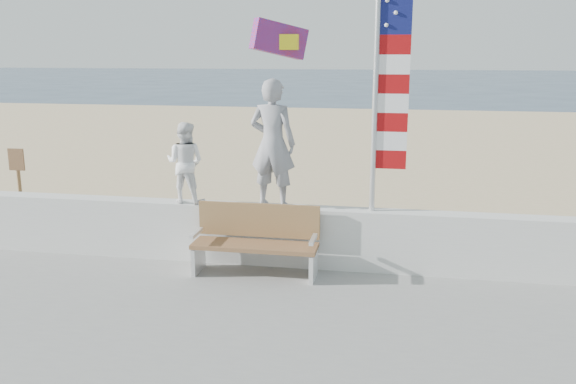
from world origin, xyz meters
name	(u,v)px	position (x,y,z in m)	size (l,w,h in m)	color
ground	(245,332)	(0.00, 0.00, 0.00)	(220.00, 220.00, 0.00)	#2A3E55
sand	(330,179)	(0.00, 9.00, 0.04)	(90.00, 40.00, 0.08)	#CFB78A
seawall	(277,235)	(0.00, 2.00, 0.63)	(30.00, 0.35, 0.90)	silver
adult	(273,143)	(-0.06, 2.00, 2.02)	(0.69, 0.45, 1.88)	gray
child	(185,163)	(-1.42, 2.00, 1.69)	(0.60, 0.47, 1.23)	white
bench	(256,239)	(-0.22, 1.55, 0.69)	(1.80, 0.57, 1.00)	brown
flag	(385,77)	(1.53, 2.00, 2.99)	(0.50, 0.08, 3.50)	silver
parafoil_kite	(280,40)	(-0.26, 3.61, 3.52)	(0.97, 0.75, 0.68)	red
sign	(19,179)	(-5.39, 3.66, 0.94)	(0.32, 0.07, 1.46)	olive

